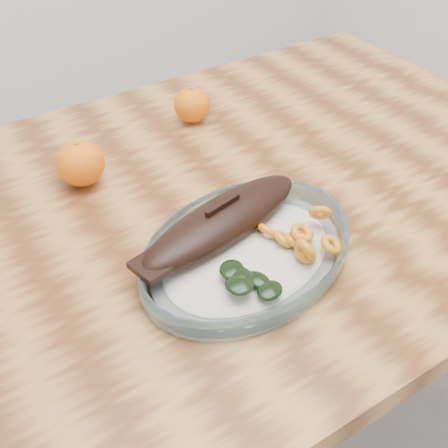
# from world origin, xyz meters

# --- Properties ---
(ground) EXTENTS (3.00, 3.00, 0.00)m
(ground) POSITION_xyz_m (0.00, 0.00, 0.00)
(ground) COLOR slate
(ground) RESTS_ON ground
(dining_table) EXTENTS (1.20, 0.80, 0.75)m
(dining_table) POSITION_xyz_m (0.00, 0.00, 0.65)
(dining_table) COLOR #593015
(dining_table) RESTS_ON ground
(plated_meal) EXTENTS (0.70, 0.70, 0.08)m
(plated_meal) POSITION_xyz_m (-0.07, -0.14, 0.77)
(plated_meal) COLOR white
(plated_meal) RESTS_ON dining_table
(orange_left) EXTENTS (0.08, 0.08, 0.08)m
(orange_left) POSITION_xyz_m (-0.19, 0.15, 0.79)
(orange_left) COLOR orange
(orange_left) RESTS_ON dining_table
(orange_right) EXTENTS (0.07, 0.07, 0.07)m
(orange_right) POSITION_xyz_m (0.06, 0.22, 0.78)
(orange_right) COLOR orange
(orange_right) RESTS_ON dining_table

